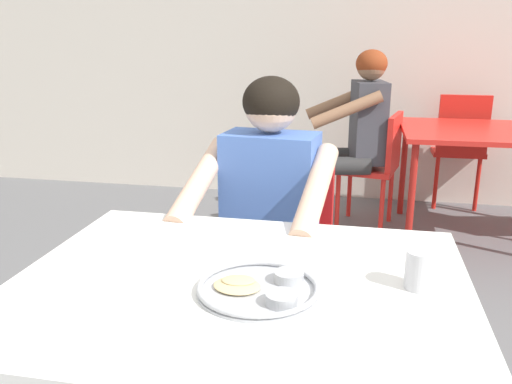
{
  "coord_description": "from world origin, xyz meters",
  "views": [
    {
      "loc": [
        0.35,
        -1.08,
        1.32
      ],
      "look_at": [
        0.07,
        0.31,
        0.9
      ],
      "focal_mm": 37.33,
      "sensor_mm": 36.0,
      "label": 1
    }
  ],
  "objects_px": {
    "table_foreground": "(240,309)",
    "table_background_red": "(477,141)",
    "chair_red_far": "(459,143)",
    "chair_red_left": "(377,161)",
    "drinking_cup": "(420,269)",
    "diner_foreground": "(263,213)",
    "thali_tray": "(261,288)",
    "patron_background": "(355,126)",
    "chair_foreground": "(278,245)"
  },
  "relations": [
    {
      "from": "table_foreground",
      "to": "table_background_red",
      "type": "height_order",
      "value": "table_foreground"
    },
    {
      "from": "chair_red_far",
      "to": "chair_red_left",
      "type": "bearing_deg",
      "value": -135.67
    },
    {
      "from": "drinking_cup",
      "to": "diner_foreground",
      "type": "bearing_deg",
      "value": 128.61
    },
    {
      "from": "table_foreground",
      "to": "thali_tray",
      "type": "bearing_deg",
      "value": -39.03
    },
    {
      "from": "diner_foreground",
      "to": "patron_background",
      "type": "xyz_separation_m",
      "value": [
        0.28,
        1.83,
        0.03
      ]
    },
    {
      "from": "diner_foreground",
      "to": "chair_red_far",
      "type": "distance_m",
      "value": 2.72
    },
    {
      "from": "thali_tray",
      "to": "chair_red_far",
      "type": "relative_size",
      "value": 0.32
    },
    {
      "from": "chair_red_left",
      "to": "chair_red_far",
      "type": "xyz_separation_m",
      "value": [
        0.63,
        0.61,
        0.03
      ]
    },
    {
      "from": "chair_red_far",
      "to": "chair_foreground",
      "type": "bearing_deg",
      "value": -114.96
    },
    {
      "from": "patron_background",
      "to": "thali_tray",
      "type": "bearing_deg",
      "value": -93.56
    },
    {
      "from": "table_foreground",
      "to": "diner_foreground",
      "type": "relative_size",
      "value": 0.93
    },
    {
      "from": "table_background_red",
      "to": "patron_background",
      "type": "xyz_separation_m",
      "value": [
        -0.79,
        -0.02,
        0.08
      ]
    },
    {
      "from": "drinking_cup",
      "to": "chair_red_left",
      "type": "xyz_separation_m",
      "value": [
        -0.03,
        2.48,
        -0.31
      ]
    },
    {
      "from": "thali_tray",
      "to": "drinking_cup",
      "type": "height_order",
      "value": "drinking_cup"
    },
    {
      "from": "chair_foreground",
      "to": "chair_red_far",
      "type": "height_order",
      "value": "chair_red_far"
    },
    {
      "from": "thali_tray",
      "to": "diner_foreground",
      "type": "xyz_separation_m",
      "value": [
        -0.12,
        0.7,
        -0.06
      ]
    },
    {
      "from": "thali_tray",
      "to": "patron_background",
      "type": "relative_size",
      "value": 0.23
    },
    {
      "from": "chair_red_far",
      "to": "patron_background",
      "type": "bearing_deg",
      "value": -140.19
    },
    {
      "from": "thali_tray",
      "to": "chair_foreground",
      "type": "xyz_separation_m",
      "value": [
        -0.11,
        0.92,
        -0.27
      ]
    },
    {
      "from": "drinking_cup",
      "to": "chair_red_far",
      "type": "relative_size",
      "value": 0.1
    },
    {
      "from": "thali_tray",
      "to": "table_background_red",
      "type": "xyz_separation_m",
      "value": [
        0.95,
        2.55,
        -0.11
      ]
    },
    {
      "from": "table_foreground",
      "to": "diner_foreground",
      "type": "xyz_separation_m",
      "value": [
        -0.06,
        0.65,
        0.03
      ]
    },
    {
      "from": "drinking_cup",
      "to": "patron_background",
      "type": "relative_size",
      "value": 0.08
    },
    {
      "from": "diner_foreground",
      "to": "table_background_red",
      "type": "height_order",
      "value": "diner_foreground"
    },
    {
      "from": "thali_tray",
      "to": "drinking_cup",
      "type": "relative_size",
      "value": 3.05
    },
    {
      "from": "table_foreground",
      "to": "chair_foreground",
      "type": "xyz_separation_m",
      "value": [
        -0.04,
        0.87,
        -0.18
      ]
    },
    {
      "from": "drinking_cup",
      "to": "chair_foreground",
      "type": "height_order",
      "value": "chair_foreground"
    },
    {
      "from": "drinking_cup",
      "to": "patron_background",
      "type": "bearing_deg",
      "value": 94.68
    },
    {
      "from": "chair_foreground",
      "to": "chair_red_far",
      "type": "relative_size",
      "value": 0.96
    },
    {
      "from": "table_foreground",
      "to": "thali_tray",
      "type": "relative_size",
      "value": 3.88
    },
    {
      "from": "table_background_red",
      "to": "patron_background",
      "type": "distance_m",
      "value": 0.79
    },
    {
      "from": "thali_tray",
      "to": "diner_foreground",
      "type": "height_order",
      "value": "diner_foreground"
    },
    {
      "from": "thali_tray",
      "to": "chair_red_far",
      "type": "distance_m",
      "value": 3.34
    },
    {
      "from": "drinking_cup",
      "to": "patron_background",
      "type": "distance_m",
      "value": 2.44
    },
    {
      "from": "table_background_red",
      "to": "thali_tray",
      "type": "bearing_deg",
      "value": -110.37
    },
    {
      "from": "thali_tray",
      "to": "table_background_red",
      "type": "distance_m",
      "value": 2.72
    },
    {
      "from": "chair_foreground",
      "to": "diner_foreground",
      "type": "height_order",
      "value": "diner_foreground"
    },
    {
      "from": "chair_red_left",
      "to": "chair_red_far",
      "type": "height_order",
      "value": "chair_red_far"
    },
    {
      "from": "diner_foreground",
      "to": "table_background_red",
      "type": "xyz_separation_m",
      "value": [
        1.07,
        1.85,
        -0.05
      ]
    },
    {
      "from": "chair_red_left",
      "to": "table_background_red",
      "type": "bearing_deg",
      "value": -3.09
    },
    {
      "from": "chair_red_left",
      "to": "chair_red_far",
      "type": "bearing_deg",
      "value": 44.33
    },
    {
      "from": "table_foreground",
      "to": "chair_red_left",
      "type": "distance_m",
      "value": 2.57
    },
    {
      "from": "patron_background",
      "to": "chair_red_far",
      "type": "bearing_deg",
      "value": 39.81
    },
    {
      "from": "thali_tray",
      "to": "diner_foreground",
      "type": "distance_m",
      "value": 0.71
    },
    {
      "from": "table_foreground",
      "to": "diner_foreground",
      "type": "bearing_deg",
      "value": 95.53
    },
    {
      "from": "chair_foreground",
      "to": "chair_red_far",
      "type": "xyz_separation_m",
      "value": [
        1.06,
        2.27,
        0.02
      ]
    },
    {
      "from": "chair_foreground",
      "to": "patron_background",
      "type": "distance_m",
      "value": 1.65
    },
    {
      "from": "diner_foreground",
      "to": "patron_background",
      "type": "relative_size",
      "value": 0.96
    },
    {
      "from": "drinking_cup",
      "to": "diner_foreground",
      "type": "xyz_separation_m",
      "value": [
        -0.48,
        0.6,
        -0.1
      ]
    },
    {
      "from": "table_background_red",
      "to": "table_foreground",
      "type": "bearing_deg",
      "value": -111.98
    }
  ]
}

